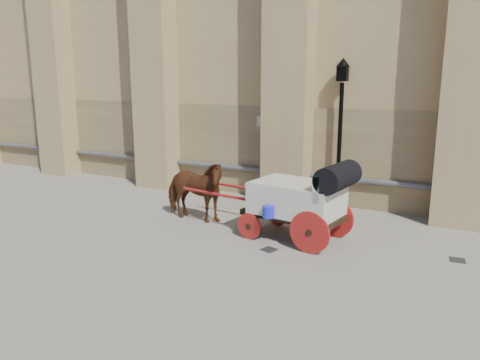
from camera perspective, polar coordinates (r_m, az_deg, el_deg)
The scene contains 6 objects.
ground at distance 11.44m, azimuth 3.42°, elevation -7.59°, with size 90.00×90.00×0.00m, color gray.
horse at distance 12.92m, azimuth -5.68°, elevation -1.24°, with size 0.94×2.06×1.74m, color brown.
carriage at distance 11.35m, azimuth 7.61°, elevation -2.12°, with size 4.70×1.84×2.00m.
street_lamp at distance 14.12m, azimuth 12.09°, elevation 5.94°, with size 0.42×0.42×4.44m.
drain_grate_near at distance 10.97m, azimuth 3.56°, elevation -8.46°, with size 0.32×0.32×0.01m, color black.
drain_grate_far at distance 11.40m, azimuth 24.99°, elevation -8.84°, with size 0.32×0.32×0.01m, color black.
Camera 1 is at (4.37, -9.81, 3.94)m, focal length 35.00 mm.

